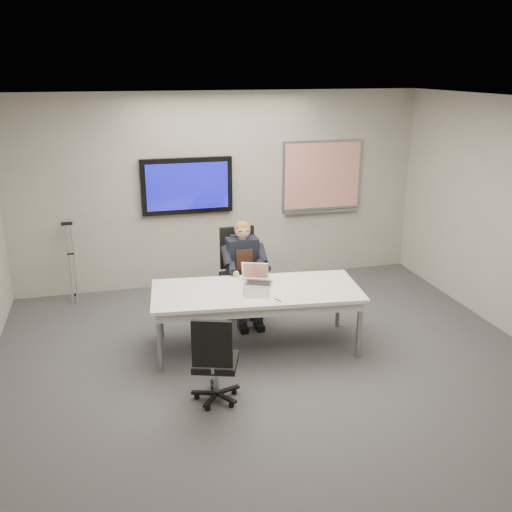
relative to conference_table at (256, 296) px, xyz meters
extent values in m
cube|color=#3B3B3E|center=(0.06, -0.76, -0.64)|extent=(6.00, 6.00, 0.02)
cube|color=white|center=(0.06, -0.76, 2.16)|extent=(6.00, 6.00, 0.02)
cube|color=#9A958B|center=(0.06, 2.24, 0.76)|extent=(6.00, 0.02, 2.80)
cube|color=#9A958B|center=(0.06, -3.76, 0.76)|extent=(6.00, 0.02, 2.80)
cube|color=silver|center=(0.00, 0.00, 0.06)|extent=(2.44, 1.23, 0.04)
cube|color=silver|center=(0.00, 0.00, -0.01)|extent=(2.33, 1.12, 0.10)
cylinder|color=#94969C|center=(-1.13, -0.29, -0.30)|extent=(0.06, 0.06, 0.68)
cylinder|color=#94969C|center=(1.04, -0.53, -0.30)|extent=(0.06, 0.06, 0.68)
cylinder|color=#94969C|center=(-1.04, 0.53, -0.30)|extent=(0.06, 0.06, 0.68)
cylinder|color=#94969C|center=(1.13, 0.29, -0.30)|extent=(0.06, 0.06, 0.68)
cube|color=black|center=(-0.44, 2.19, 0.86)|extent=(1.30, 0.08, 0.80)
cube|color=#0D0C8B|center=(-0.44, 2.15, 0.86)|extent=(1.16, 0.01, 0.66)
cube|color=#94969C|center=(1.61, 2.22, 0.91)|extent=(1.25, 0.04, 1.05)
cube|color=silver|center=(1.61, 2.20, 0.91)|extent=(1.18, 0.01, 0.98)
cube|color=#94969C|center=(1.61, 2.18, 0.36)|extent=(1.18, 0.05, 0.04)
cylinder|color=#94969C|center=(0.05, 0.95, -0.34)|extent=(0.06, 0.06, 0.39)
cube|color=black|center=(0.05, 0.95, -0.14)|extent=(0.51, 0.51, 0.08)
cube|color=black|center=(0.05, 1.18, 0.22)|extent=(0.46, 0.06, 0.56)
cylinder|color=#94969C|center=(-0.66, -0.97, -0.39)|extent=(0.05, 0.05, 0.32)
cube|color=black|center=(-0.66, -0.97, -0.23)|extent=(0.52, 0.52, 0.06)
cube|color=black|center=(-0.72, -1.16, 0.07)|extent=(0.37, 0.16, 0.47)
cube|color=black|center=(0.05, 0.91, 0.14)|extent=(0.40, 0.23, 0.55)
cube|color=#331E15|center=(0.05, 0.79, 0.17)|extent=(0.21, 0.02, 0.26)
sphere|color=tan|center=(0.05, 0.88, 0.53)|extent=(0.20, 0.20, 0.20)
ellipsoid|color=brown|center=(0.05, 0.90, 0.56)|extent=(0.21, 0.21, 0.17)
cube|color=#B9B9BB|center=(0.06, 0.15, 0.09)|extent=(0.38, 0.33, 0.02)
cube|color=black|center=(0.06, 0.14, 0.10)|extent=(0.31, 0.25, 0.00)
cube|color=#B9B9BB|center=(0.06, 0.29, 0.20)|extent=(0.32, 0.20, 0.21)
cube|color=red|center=(0.06, 0.28, 0.21)|extent=(0.28, 0.16, 0.17)
cylinder|color=black|center=(0.14, -0.37, 0.09)|extent=(0.06, 0.12, 0.01)
camera|label=1|loc=(-1.53, -5.78, 2.48)|focal=40.00mm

